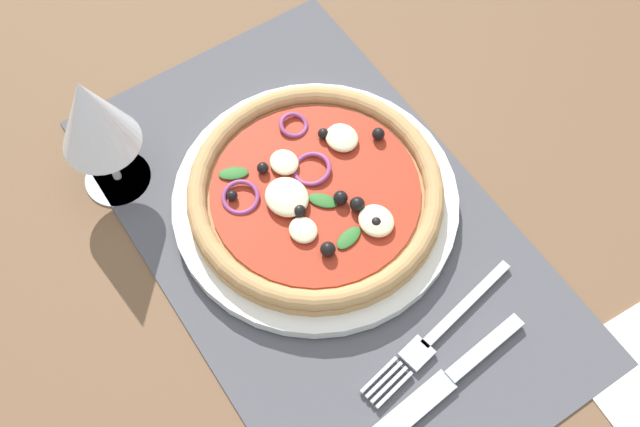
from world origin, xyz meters
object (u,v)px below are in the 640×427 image
object	(u,v)px
pizza	(315,192)
wine_glass	(92,118)
fork	(432,337)
knife	(433,392)
plate	(315,201)

from	to	relation	value
pizza	wine_glass	size ratio (longest dim) A/B	1.61
fork	knife	size ratio (longest dim) A/B	0.90
plate	pizza	xyz separation A→B (cm)	(0.01, 0.01, 1.75)
pizza	fork	world-z (taller)	pizza
fork	wine_glass	distance (cm)	35.04
fork	knife	world-z (taller)	knife
plate	wine_glass	xyz separation A→B (cm)	(13.22, 14.34, 9.00)
knife	wine_glass	distance (cm)	37.34
fork	wine_glass	bearing A→B (deg)	-73.37
fork	knife	bearing A→B (deg)	42.81
pizza	knife	world-z (taller)	pizza
plate	fork	distance (cm)	16.83
fork	knife	distance (cm)	4.83
knife	wine_glass	xyz separation A→B (cm)	(33.89, 12.57, 9.39)
wine_glass	pizza	bearing A→B (deg)	-132.66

